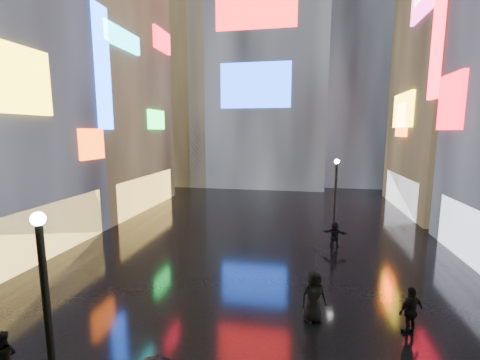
# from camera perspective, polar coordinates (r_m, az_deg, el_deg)

# --- Properties ---
(ground) EXTENTS (140.00, 140.00, 0.00)m
(ground) POSITION_cam_1_polar(r_m,az_deg,el_deg) (21.35, 4.10, -10.14)
(ground) COLOR black
(ground) RESTS_ON ground
(building_left_far) EXTENTS (10.28, 12.00, 22.00)m
(building_left_far) POSITION_cam_1_polar(r_m,az_deg,el_deg) (32.12, -24.94, 15.23)
(building_left_far) COLOR black
(building_left_far) RESTS_ON ground
(building_right_far) EXTENTS (10.28, 12.00, 28.00)m
(building_right_far) POSITION_cam_1_polar(r_m,az_deg,el_deg) (33.79, 36.68, 19.15)
(building_right_far) COLOR black
(building_right_far) RESTS_ON ground
(tower_main) EXTENTS (16.00, 14.20, 42.00)m
(tower_main) POSITION_cam_1_polar(r_m,az_deg,el_deg) (46.57, 4.20, 26.31)
(tower_main) COLOR black
(tower_main) RESTS_ON ground
(tower_flank_right) EXTENTS (12.00, 12.00, 34.00)m
(tower_flank_right) POSITION_cam_1_polar(r_m,az_deg,el_deg) (47.66, 19.93, 20.44)
(tower_flank_right) COLOR black
(tower_flank_right) RESTS_ON ground
(tower_flank_left) EXTENTS (10.00, 10.00, 26.00)m
(tower_flank_left) POSITION_cam_1_polar(r_m,az_deg,el_deg) (45.55, -10.70, 16.25)
(tower_flank_left) COLOR black
(tower_flank_left) RESTS_ON ground
(lamp_near) EXTENTS (0.30, 0.30, 5.20)m
(lamp_near) POSITION_cam_1_polar(r_m,az_deg,el_deg) (8.74, -31.08, -19.39)
(lamp_near) COLOR black
(lamp_near) RESTS_ON ground
(lamp_far) EXTENTS (0.30, 0.30, 5.20)m
(lamp_far) POSITION_cam_1_polar(r_m,az_deg,el_deg) (20.69, 16.58, -2.65)
(lamp_far) COLOR black
(lamp_far) RESTS_ON ground
(pedestrian_1) EXTENTS (0.93, 0.85, 1.55)m
(pedestrian_1) POSITION_cam_1_polar(r_m,az_deg,el_deg) (11.86, -36.57, -24.12)
(pedestrian_1) COLOR black
(pedestrian_1) RESTS_ON ground
(pedestrian_3) EXTENTS (1.06, 0.88, 1.70)m
(pedestrian_3) POSITION_cam_1_polar(r_m,az_deg,el_deg) (13.10, 28.10, -19.81)
(pedestrian_3) COLOR black
(pedestrian_3) RESTS_ON ground
(pedestrian_4) EXTENTS (1.09, 0.90, 1.91)m
(pedestrian_4) POSITION_cam_1_polar(r_m,az_deg,el_deg) (12.66, 12.97, -19.45)
(pedestrian_4) COLOR black
(pedestrian_4) RESTS_ON ground
(pedestrian_5) EXTENTS (1.49, 0.66, 1.55)m
(pedestrian_5) POSITION_cam_1_polar(r_m,az_deg,el_deg) (20.26, 16.48, -9.23)
(pedestrian_5) COLOR black
(pedestrian_5) RESTS_ON ground
(umbrella_2) EXTENTS (1.29, 1.28, 0.86)m
(umbrella_2) POSITION_cam_1_polar(r_m,az_deg,el_deg) (12.08, 13.20, -13.64)
(umbrella_2) COLOR black
(umbrella_2) RESTS_ON pedestrian_4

